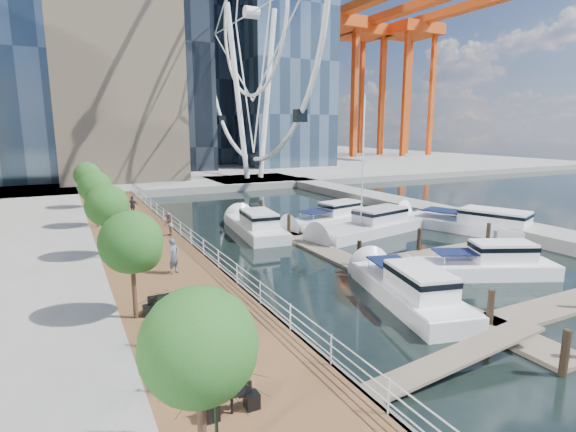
% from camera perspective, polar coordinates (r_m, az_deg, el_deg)
% --- Properties ---
extents(ground, '(520.00, 520.00, 0.00)m').
position_cam_1_polar(ground, '(22.06, 14.93, -13.08)').
color(ground, black).
rests_on(ground, ground).
extents(boardwalk, '(6.00, 60.00, 1.00)m').
position_cam_1_polar(boardwalk, '(31.33, -17.29, -4.96)').
color(boardwalk, brown).
rests_on(boardwalk, ground).
extents(seawall, '(0.25, 60.00, 1.00)m').
position_cam_1_polar(seawall, '(31.92, -11.97, -4.40)').
color(seawall, '#595954').
rests_on(seawall, ground).
extents(land_far, '(200.00, 114.00, 1.00)m').
position_cam_1_polar(land_far, '(117.91, -20.27, 6.33)').
color(land_far, gray).
rests_on(land_far, ground).
extents(breakwater, '(4.00, 60.00, 1.00)m').
position_cam_1_polar(breakwater, '(49.18, 16.94, 0.78)').
color(breakwater, gray).
rests_on(breakwater, ground).
extents(pier, '(14.00, 12.00, 1.00)m').
position_cam_1_polar(pier, '(72.82, -4.34, 4.44)').
color(pier, gray).
rests_on(pier, ground).
extents(railing, '(0.10, 60.00, 1.05)m').
position_cam_1_polar(railing, '(31.64, -12.22, -2.63)').
color(railing, white).
rests_on(railing, boardwalk).
extents(floating_docks, '(16.00, 34.00, 2.60)m').
position_cam_1_polar(floating_docks, '(33.99, 13.86, -3.55)').
color(floating_docks, '#6D6051').
rests_on(floating_docks, ground).
extents(ferris_wheel, '(5.80, 45.60, 47.80)m').
position_cam_1_polar(ferris_wheel, '(74.31, -4.66, 24.30)').
color(ferris_wheel, white).
rests_on(ferris_wheel, ground).
extents(port_cranes, '(40.00, 52.00, 38.00)m').
position_cam_1_polar(port_cranes, '(137.67, 9.82, 15.56)').
color(port_cranes, '#D84C14').
rests_on(port_cranes, ground).
extents(street_trees, '(2.60, 42.60, 4.60)m').
position_cam_1_polar(street_trees, '(29.27, -22.01, 1.23)').
color(street_trees, '#3F2B1C').
rests_on(street_trees, ground).
extents(cafe_tables, '(2.50, 13.70, 0.74)m').
position_cam_1_polar(cafe_tables, '(15.22, -11.35, -18.75)').
color(cafe_tables, black).
rests_on(cafe_tables, ground).
extents(yacht_foreground, '(9.41, 6.07, 2.15)m').
position_cam_1_polar(yacht_foreground, '(30.18, 23.64, -7.01)').
color(yacht_foreground, white).
rests_on(yacht_foreground, ground).
extents(pedestrian_near, '(0.86, 0.83, 1.98)m').
position_cam_1_polar(pedestrian_near, '(25.53, -14.30, -4.95)').
color(pedestrian_near, '#4D5567').
rests_on(pedestrian_near, boardwalk).
extents(pedestrian_mid, '(0.79, 0.95, 1.76)m').
position_cam_1_polar(pedestrian_mid, '(34.46, -14.94, -1.03)').
color(pedestrian_mid, '#8F6D63').
rests_on(pedestrian_mid, boardwalk).
extents(pedestrian_far, '(1.09, 0.99, 1.79)m').
position_cam_1_polar(pedestrian_far, '(43.70, -19.10, 1.26)').
color(pedestrian_far, '#2E323A').
rests_on(pedestrian_far, boardwalk).
extents(moored_yachts, '(23.68, 37.33, 11.50)m').
position_cam_1_polar(moored_yachts, '(37.25, 11.91, -2.96)').
color(moored_yachts, silver).
rests_on(moored_yachts, ground).
extents(cafe_seating, '(3.48, 9.21, 2.41)m').
position_cam_1_polar(cafe_seating, '(14.06, -11.56, -17.69)').
color(cafe_seating, black).
rests_on(cafe_seating, ground).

